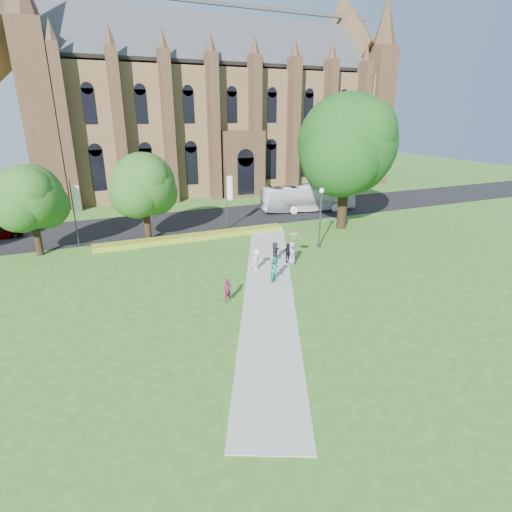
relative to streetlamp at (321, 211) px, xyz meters
name	(u,v)px	position (x,y,z in m)	size (l,w,h in m)	color
ground	(275,288)	(-7.50, -6.50, -3.30)	(160.00, 160.00, 0.00)	#2F611D
road	(196,220)	(-7.50, 13.50, -3.29)	(160.00, 10.00, 0.02)	black
footpath	(269,283)	(-7.50, -5.50, -3.28)	(3.20, 30.00, 0.04)	#B2B2A8
flower_hedge	(194,237)	(-9.50, 6.70, -3.07)	(18.00, 1.40, 0.45)	gold
cathedral	(220,101)	(2.50, 33.23, 9.69)	(52.60, 18.25, 28.00)	brown
streetlamp	(321,211)	(0.00, 0.00, 0.00)	(0.44, 0.44, 5.24)	#38383D
large_tree	(347,144)	(5.50, 4.50, 5.07)	(9.60, 9.60, 13.20)	#332114
street_tree_0	(30,197)	(-22.50, 7.50, 1.58)	(5.20, 5.20, 7.50)	#332114
street_tree_1	(144,184)	(-13.50, 8.00, 1.93)	(5.60, 5.60, 8.05)	#332114
banner_pole_0	(227,196)	(-5.39, 8.70, 0.09)	(0.70, 0.10, 6.00)	#38383D
banner_pole_1	(75,209)	(-19.39, 8.70, 0.09)	(0.70, 0.10, 6.00)	#38383D
tour_coach	(308,198)	(6.28, 12.60, -1.69)	(2.67, 11.41, 3.18)	silver
pedestrian_0	(228,290)	(-11.13, -7.20, -2.50)	(0.55, 0.36, 1.52)	maroon
pedestrian_1	(275,269)	(-7.01, -5.55, -2.33)	(0.90, 0.70, 1.85)	teal
pedestrian_2	(257,260)	(-7.35, -3.12, -2.43)	(1.07, 0.61, 1.65)	silver
pedestrian_3	(288,253)	(-4.43, -2.48, -2.48)	(0.91, 0.38, 1.56)	black
pedestrian_4	(292,253)	(-4.25, -2.89, -2.35)	(0.88, 0.57, 1.80)	gray
pedestrian_5	(275,252)	(-5.20, -1.81, -2.47)	(1.47, 0.47, 1.58)	#2B2B33
parasol	(294,237)	(-4.07, -2.79, -1.10)	(0.80, 0.80, 0.70)	#C2899B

